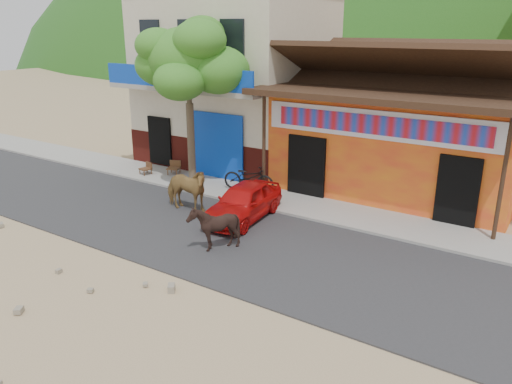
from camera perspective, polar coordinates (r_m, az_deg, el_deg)
ground at (r=12.21m, az=-8.35°, el=-9.90°), size 120.00×120.00×0.00m
road at (r=13.95m, az=-1.53°, el=-5.85°), size 60.00×5.00×0.04m
sidewalk at (r=16.71m, az=5.35°, el=-1.58°), size 60.00×2.00×0.12m
dance_club at (r=19.09m, az=16.61°, el=5.71°), size 8.00×6.00×3.60m
cafe_building at (r=22.13m, az=-2.21°, el=12.57°), size 7.00×6.00×7.00m
tree at (r=18.35m, az=-7.61°, el=10.02°), size 3.00×3.00×6.00m
cow_tan at (r=16.19m, az=-8.04°, el=0.34°), size 1.80×0.91×1.47m
cow_dark at (r=13.33m, az=-4.83°, el=-4.05°), size 1.35×1.26×1.27m
red_car at (r=15.39m, az=-1.44°, el=-1.12°), size 1.66×3.44×1.13m
scooter at (r=17.82m, az=-0.83°, el=1.69°), size 2.01×1.03×1.01m
cafe_chair_left at (r=20.35m, az=-12.57°, el=3.19°), size 0.49×0.49×0.88m
cafe_chair_right at (r=20.13m, az=-9.43°, el=3.38°), size 0.59×0.59×0.99m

